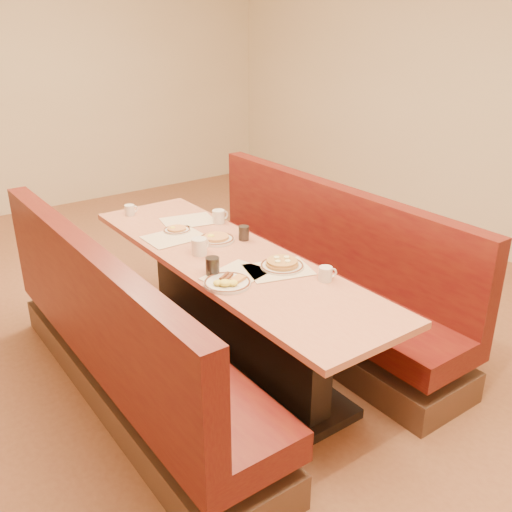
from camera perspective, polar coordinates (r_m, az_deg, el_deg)
ground at (r=3.87m, az=-2.43°, el=-10.33°), size 8.00×8.00×0.00m
room_envelope at (r=3.24m, az=-3.04°, el=19.52°), size 6.04×8.04×2.82m
diner_table at (r=3.68m, az=-2.53°, el=-5.46°), size 0.70×2.50×0.75m
booth_left at (r=3.39m, az=-12.98°, el=-9.02°), size 0.55×2.50×1.05m
booth_right at (r=4.09m, az=6.04°, el=-2.70°), size 0.55×2.50×1.05m
placemat_near_left at (r=3.27m, az=-1.99°, el=-1.88°), size 0.41×0.35×0.00m
placemat_near_right at (r=3.33m, az=2.26°, el=-1.36°), size 0.43×0.37×0.00m
placemat_far_left at (r=3.85m, az=-8.21°, el=1.90°), size 0.38×0.28×0.00m
placemat_far_right at (r=4.14m, az=-6.78°, el=3.52°), size 0.42×0.35×0.00m
pancake_plate at (r=3.36m, az=2.62°, el=-0.86°), size 0.26×0.26×0.06m
eggs_plate at (r=3.15m, az=-2.88°, el=-2.66°), size 0.26×0.26×0.05m
extra_plate_mid at (r=3.76m, az=-4.00°, el=1.74°), size 0.24×0.24×0.05m
extra_plate_far at (r=3.96m, az=-7.94°, el=2.62°), size 0.19×0.19×0.04m
coffee_mug_a at (r=3.21m, az=7.02°, el=-1.75°), size 0.11×0.08×0.08m
coffee_mug_b at (r=3.55m, az=-5.66°, el=1.00°), size 0.14×0.10×0.10m
coffee_mug_c at (r=4.08m, az=-3.72°, el=3.99°), size 0.12×0.09×0.09m
coffee_mug_d at (r=4.34m, az=-12.49°, el=4.53°), size 0.10×0.07×0.08m
soda_tumbler_near at (r=3.26m, az=-4.36°, el=-1.05°), size 0.08×0.08×0.11m
soda_tumbler_mid at (r=3.76m, az=-1.23°, el=2.31°), size 0.07×0.07×0.10m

